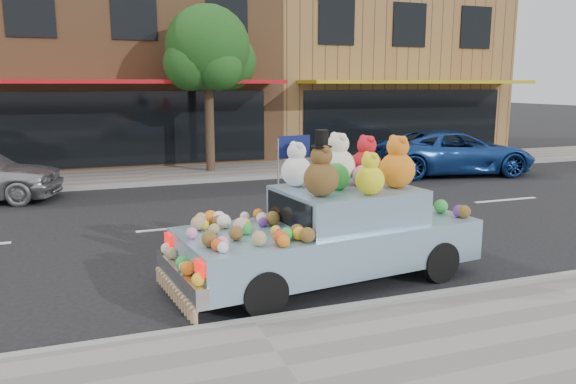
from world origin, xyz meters
name	(u,v)px	position (x,y,z in m)	size (l,w,h in m)	color
ground	(182,228)	(0.00, 0.00, 0.00)	(120.00, 120.00, 0.00)	black
far_sidewalk	(147,176)	(0.00, 6.50, 0.06)	(60.00, 3.00, 0.12)	gray
near_kerb	(253,324)	(0.00, -5.00, 0.07)	(60.00, 0.12, 0.13)	gray
far_kerb	(152,184)	(0.00, 5.00, 0.07)	(60.00, 0.12, 0.13)	gray
storefront_mid	(127,62)	(0.00, 11.97, 3.64)	(10.00, 9.80, 7.30)	#91633D
storefront_right	(360,65)	(10.00, 11.97, 3.64)	(10.00, 9.80, 7.30)	olive
street_tree	(208,55)	(2.03, 6.55, 3.69)	(3.00, 2.70, 5.22)	#38281C
car_blue	(454,152)	(9.27, 3.89, 0.69)	(2.31, 5.00, 1.39)	navy
art_car	(332,227)	(1.57, -3.74, 0.80)	(4.66, 2.27, 2.24)	black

